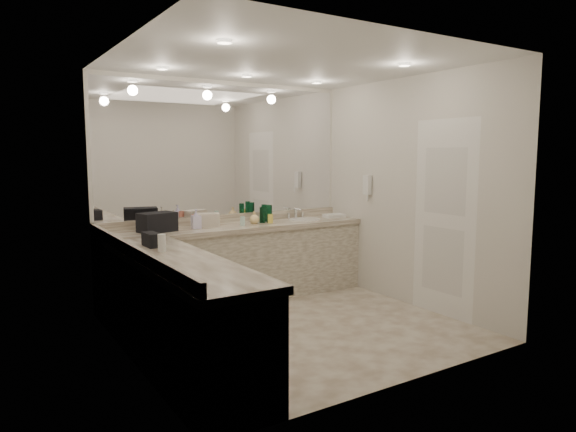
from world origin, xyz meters
TOP-DOWN VIEW (x-y plane):
  - floor at (0.00, 0.00)m, footprint 3.20×3.20m
  - ceiling at (0.00, 0.00)m, footprint 3.20×3.20m
  - wall_back at (0.00, 1.50)m, footprint 3.20×0.02m
  - wall_left at (-1.60, 0.00)m, footprint 0.02×3.00m
  - wall_right at (1.60, 0.00)m, footprint 0.02×3.00m
  - vanity_back_base at (0.00, 1.20)m, footprint 3.20×0.60m
  - vanity_back_top at (0.00, 1.19)m, footprint 3.20×0.64m
  - vanity_left_base at (-1.30, -0.30)m, footprint 0.60×2.40m
  - vanity_left_top at (-1.29, -0.30)m, footprint 0.64×2.42m
  - backsplash_back at (0.00, 1.48)m, footprint 3.20×0.04m
  - backsplash_left at (-1.58, 0.00)m, footprint 0.04×3.00m
  - mirror_back at (0.00, 1.49)m, footprint 3.12×0.01m
  - mirror_left at (-1.59, 0.00)m, footprint 0.01×2.92m
  - sink at (0.95, 1.20)m, footprint 0.44×0.44m
  - faucet at (0.95, 1.41)m, footprint 0.24×0.16m
  - wall_phone at (1.56, 0.70)m, footprint 0.06×0.10m
  - door at (1.59, -0.50)m, footprint 0.02×0.82m
  - black_toiletry_bag at (-0.97, 1.19)m, footprint 0.42×0.32m
  - black_bag_spill at (-1.30, 0.35)m, footprint 0.12×0.25m
  - cream_cosmetic_case at (-0.34, 1.29)m, footprint 0.31×0.25m
  - hand_towel at (1.42, 1.19)m, footprint 0.29×0.21m
  - lotion_left at (-1.30, 0.07)m, footprint 0.07×0.07m
  - soap_bottle_a at (-0.75, 1.30)m, footprint 0.09×0.09m
  - soap_bottle_b at (-0.52, 1.20)m, footprint 0.11×0.11m
  - soap_bottle_c at (0.22, 1.20)m, footprint 0.14×0.14m
  - green_bottle_0 at (0.43, 1.33)m, footprint 0.07×0.07m
  - green_bottle_1 at (0.34, 1.21)m, footprint 0.06×0.06m
  - green_bottle_2 at (0.43, 1.21)m, footprint 0.07×0.07m
  - amenity_bottle_0 at (-0.21, 1.34)m, footprint 0.06×0.06m
  - amenity_bottle_1 at (0.42, 1.15)m, footprint 0.06×0.06m
  - amenity_bottle_2 at (0.28, 1.22)m, footprint 0.04×0.04m
  - amenity_bottle_3 at (0.23, 1.27)m, footprint 0.05×0.05m
  - amenity_bottle_4 at (-0.51, 1.28)m, footprint 0.06×0.06m
  - amenity_bottle_5 at (0.02, 1.12)m, footprint 0.06×0.06m

SIDE VIEW (x-z plane):
  - floor at x=0.00m, z-range 0.00..0.00m
  - vanity_back_base at x=0.00m, z-range 0.00..0.84m
  - vanity_left_base at x=-1.30m, z-range 0.00..0.84m
  - vanity_back_top at x=0.00m, z-range 0.84..0.90m
  - vanity_left_top at x=-1.29m, z-range 0.84..0.90m
  - sink at x=0.95m, z-range 0.88..0.91m
  - hand_towel at x=1.42m, z-range 0.90..0.94m
  - amenity_bottle_2 at x=0.28m, z-range 0.90..0.97m
  - amenity_bottle_0 at x=-0.21m, z-range 0.90..0.98m
  - amenity_bottle_3 at x=0.23m, z-range 0.90..0.98m
  - backsplash_back at x=0.00m, z-range 0.90..1.00m
  - backsplash_left at x=-1.58m, z-range 0.90..1.00m
  - amenity_bottle_1 at x=0.42m, z-range 0.90..1.01m
  - amenity_bottle_5 at x=0.02m, z-range 0.90..1.01m
  - black_bag_spill at x=-1.30m, z-range 0.90..1.03m
  - faucet at x=0.95m, z-range 0.90..1.04m
  - amenity_bottle_4 at x=-0.51m, z-range 0.90..1.05m
  - soap_bottle_c at x=0.22m, z-range 0.90..1.05m
  - cream_cosmetic_case at x=-0.34m, z-range 0.90..1.05m
  - lotion_left at x=-1.30m, z-range 0.90..1.06m
  - green_bottle_1 at x=0.34m, z-range 0.90..1.10m
  - green_bottle_0 at x=0.43m, z-range 0.90..1.11m
  - soap_bottle_a at x=-0.75m, z-range 0.90..1.11m
  - green_bottle_2 at x=0.43m, z-range 0.90..1.12m
  - black_toiletry_bag at x=-0.97m, z-range 0.90..1.12m
  - soap_bottle_b at x=-0.52m, z-range 0.90..1.12m
  - door at x=1.59m, z-range 0.00..2.10m
  - wall_back at x=0.00m, z-range 0.00..2.60m
  - wall_left at x=-1.60m, z-range 0.00..2.60m
  - wall_right at x=1.60m, z-range 0.00..2.60m
  - wall_phone at x=1.56m, z-range 1.23..1.47m
  - mirror_back at x=0.00m, z-range 1.00..2.55m
  - mirror_left at x=-1.59m, z-range 1.00..2.55m
  - ceiling at x=0.00m, z-range 2.60..2.60m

